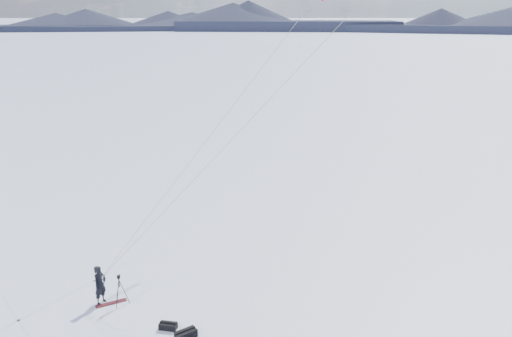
{
  "coord_description": "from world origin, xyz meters",
  "views": [
    {
      "loc": [
        5.54,
        -17.45,
        12.23
      ],
      "look_at": [
        5.81,
        4.12,
        5.4
      ],
      "focal_mm": 35.0,
      "sensor_mm": 36.0,
      "label": 1
    }
  ],
  "objects_px": {
    "snowboard": "(111,303)",
    "tripod": "(119,286)",
    "snowkiter": "(102,303)",
    "gear_bag_a": "(186,334)",
    "gear_bag_b": "(168,326)"
  },
  "relations": [
    {
      "from": "snowboard",
      "to": "gear_bag_a",
      "type": "bearing_deg",
      "value": -61.06
    },
    {
      "from": "gear_bag_b",
      "to": "tripod",
      "type": "bearing_deg",
      "value": 153.3
    },
    {
      "from": "snowkiter",
      "to": "snowboard",
      "type": "xyz_separation_m",
      "value": [
        0.42,
        -0.07,
        0.02
      ]
    },
    {
      "from": "snowboard",
      "to": "tripod",
      "type": "relative_size",
      "value": 0.95
    },
    {
      "from": "gear_bag_a",
      "to": "gear_bag_b",
      "type": "relative_size",
      "value": 1.23
    },
    {
      "from": "snowkiter",
      "to": "gear_bag_a",
      "type": "height_order",
      "value": "snowkiter"
    },
    {
      "from": "snowboard",
      "to": "tripod",
      "type": "xyz_separation_m",
      "value": [
        0.44,
        -0.03,
        0.88
      ]
    },
    {
      "from": "tripod",
      "to": "gear_bag_a",
      "type": "height_order",
      "value": "tripod"
    },
    {
      "from": "snowkiter",
      "to": "gear_bag_a",
      "type": "distance_m",
      "value": 4.73
    },
    {
      "from": "snowkiter",
      "to": "gear_bag_b",
      "type": "distance_m",
      "value": 3.74
    },
    {
      "from": "snowkiter",
      "to": "snowboard",
      "type": "relative_size",
      "value": 1.33
    },
    {
      "from": "snowkiter",
      "to": "gear_bag_a",
      "type": "relative_size",
      "value": 1.91
    },
    {
      "from": "snowboard",
      "to": "gear_bag_b",
      "type": "distance_m",
      "value": 3.35
    },
    {
      "from": "snowboard",
      "to": "gear_bag_b",
      "type": "relative_size",
      "value": 1.76
    },
    {
      "from": "tripod",
      "to": "gear_bag_a",
      "type": "bearing_deg",
      "value": -50.87
    }
  ]
}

